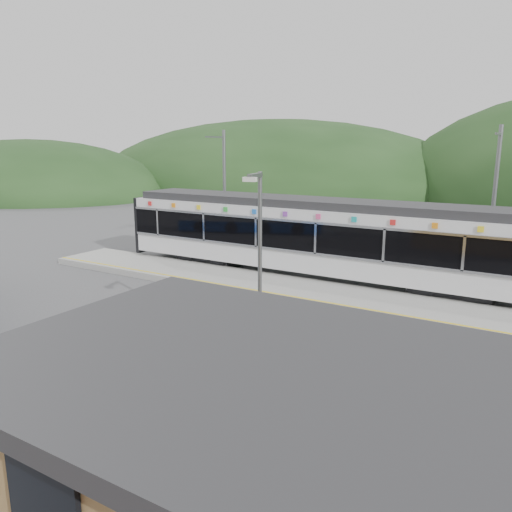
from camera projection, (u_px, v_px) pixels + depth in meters
The scene contains 9 objects.
ground at pixel (250, 315), 18.50m from camera, with size 120.00×120.00×0.00m, color #4C4C4F.
hills at pixel (452, 304), 19.81m from camera, with size 146.00×149.00×26.00m.
platform at pixel (290, 289), 21.23m from camera, with size 26.00×3.20×0.30m, color #9E9E99.
yellow_line at pixel (276, 294), 20.11m from camera, with size 26.00×0.10×0.01m, color yellow.
train at pixel (319, 236), 23.03m from camera, with size 20.44×3.01×3.74m.
catenary_mast_west at pixel (224, 190), 28.40m from camera, with size 0.18×1.80×7.00m.
catenary_mast_east at pixel (493, 205), 21.35m from camera, with size 0.18×1.80×7.00m.
station_shelter at pixel (273, 452), 7.62m from camera, with size 9.20×6.20×3.00m.
lamp_post at pixel (258, 250), 14.08m from camera, with size 0.38×1.00×5.44m.
Camera 1 is at (9.28, -14.95, 6.13)m, focal length 35.00 mm.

